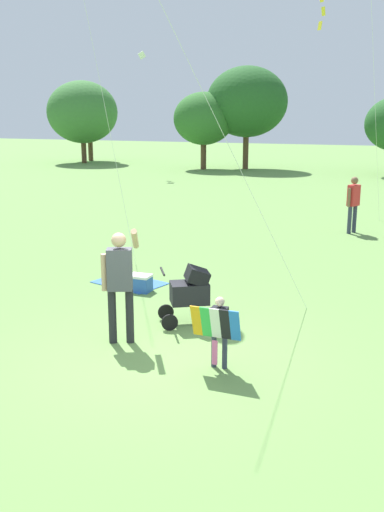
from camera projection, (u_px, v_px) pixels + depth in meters
name	position (u px, v px, depth m)	size (l,w,h in m)	color
ground_plane	(163.00, 355.00, 8.73)	(120.00, 120.00, 0.00)	#668E47
treeline_distant	(312.00, 110.00, 35.60)	(45.51, 7.07, 6.44)	brown
child_with_butterfly_kite	(219.00, 326.00, 8.11)	(0.70, 0.34, 1.06)	#33384C
person_adult_flyer	(120.00, 277.00, 8.96)	(0.58, 0.68, 1.86)	#232328
stroller	(191.00, 290.00, 9.88)	(1.08, 0.86, 1.03)	black
person_red_shirt	(353.00, 200.00, 17.31)	(0.37, 0.50, 1.70)	#33384C
picnic_blanket	(130.00, 283.00, 12.39)	(1.44, 0.96, 0.02)	#3366B2
cooler_box	(140.00, 283.00, 11.79)	(0.45, 0.33, 0.35)	#2D5BB7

